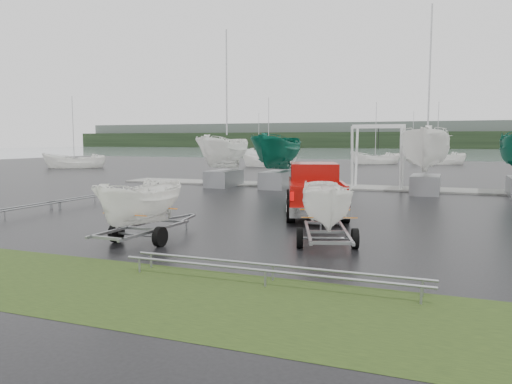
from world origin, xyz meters
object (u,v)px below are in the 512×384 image
(pickup_truck, at_px, (315,188))
(trailer_parked, at_px, (140,166))
(boat_hoist, at_px, (378,147))
(trailer_hitched, at_px, (328,167))

(pickup_truck, xyz_separation_m, trailer_parked, (-3.35, -7.96, 1.25))
(trailer_parked, relative_size, boat_hoist, 1.05)
(trailer_hitched, bearing_deg, trailer_parked, 178.21)
(pickup_truck, relative_size, trailer_hitched, 1.57)
(pickup_truck, relative_size, boat_hoist, 1.64)
(boat_hoist, bearing_deg, trailer_hitched, -86.88)
(pickup_truck, height_order, trailer_parked, trailer_parked)
(trailer_parked, distance_m, boat_hoist, 20.35)
(trailer_parked, bearing_deg, boat_hoist, 79.55)
(pickup_truck, bearing_deg, trailer_parked, -130.52)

